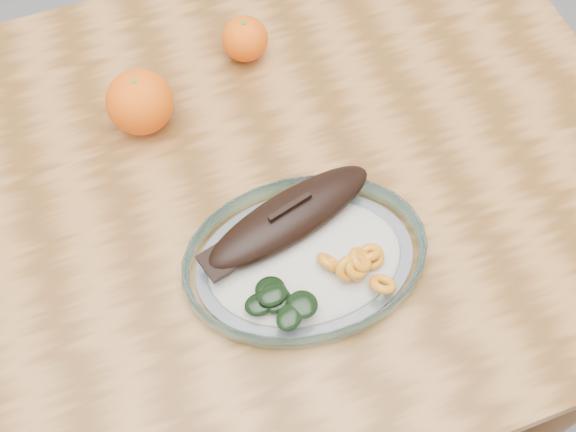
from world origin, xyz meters
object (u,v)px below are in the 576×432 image
(dining_table, at_px, (211,234))
(plated_meal, at_px, (305,256))
(orange_right, at_px, (245,39))
(orange_left, at_px, (140,102))

(dining_table, xyz_separation_m, plated_meal, (0.09, -0.13, 0.12))
(plated_meal, relative_size, orange_right, 8.81)
(dining_table, relative_size, orange_left, 13.45)
(orange_left, xyz_separation_m, orange_right, (0.17, 0.07, -0.01))
(dining_table, distance_m, orange_left, 0.21)
(orange_left, relative_size, orange_right, 1.35)
(orange_left, bearing_deg, orange_right, 21.94)
(dining_table, distance_m, orange_right, 0.28)
(orange_right, bearing_deg, orange_left, -158.06)
(dining_table, distance_m, plated_meal, 0.20)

